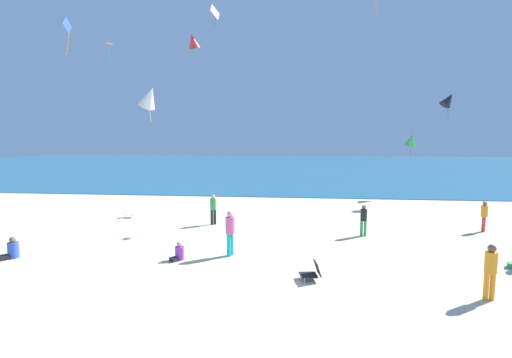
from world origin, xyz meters
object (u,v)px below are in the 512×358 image
object	(u,v)px
beach_chair_near_camera	(129,213)
kite_red	(193,41)
person_2	(230,230)
kite_green	(411,140)
kite_white	(149,97)
kite_orange	(109,44)
person_1	(213,207)
person_7	(179,253)
kite_black	(448,100)
kite_blue	(67,27)
kite_purple	(215,13)
person_3	(491,268)
person_5	(484,214)
beach_chair_far_left	(312,272)
person_6	(12,250)
person_4	(364,218)

from	to	relation	value
beach_chair_near_camera	kite_red	xyz separation A→B (m)	(2.78, 3.69, 10.05)
person_2	kite_green	xyz separation A→B (m)	(10.85, 15.08, 3.26)
kite_white	kite_orange	bearing A→B (deg)	125.79
beach_chair_near_camera	person_1	distance (m)	5.18
person_7	kite_black	world-z (taller)	kite_black
kite_blue	kite_purple	xyz separation A→B (m)	(5.31, 7.28, 2.74)
kite_purple	kite_white	bearing A→B (deg)	-105.63
person_2	person_3	distance (m)	8.28
beach_chair_near_camera	kite_black	bearing A→B (deg)	24.14
kite_blue	person_3	bearing A→B (deg)	-21.62
person_5	kite_black	size ratio (longest dim) A/B	0.73
person_1	kite_white	xyz separation A→B (m)	(-2.82, -0.88, 5.44)
beach_chair_far_left	person_6	size ratio (longest dim) A/B	0.88
beach_chair_near_camera	person_5	world-z (taller)	person_5
kite_blue	beach_chair_far_left	bearing A→B (deg)	-25.73
kite_orange	kite_white	bearing A→B (deg)	-54.21
person_1	person_3	distance (m)	12.30
person_1	kite_blue	size ratio (longest dim) A/B	0.90
person_6	kite_red	world-z (taller)	kite_red
person_1	person_2	size ratio (longest dim) A/B	0.90
person_6	kite_red	size ratio (longest dim) A/B	0.57
person_1	kite_blue	bearing A→B (deg)	-117.41
kite_red	beach_chair_near_camera	bearing A→B (deg)	-127.02
person_5	kite_black	xyz separation A→B (m)	(1.42, 8.68, 6.13)
kite_red	person_6	bearing A→B (deg)	-110.21
person_1	person_5	world-z (taller)	person_1
person_1	person_5	size ratio (longest dim) A/B	1.07
person_1	kite_red	xyz separation A→B (m)	(-2.22, 4.83, 9.42)
beach_chair_near_camera	kite_white	distance (m)	6.77
person_3	person_5	distance (m)	8.60
kite_purple	person_2	bearing A→B (deg)	-75.36
person_6	person_7	bearing A→B (deg)	133.19
person_2	kite_green	bearing A→B (deg)	77.13
beach_chair_near_camera	person_4	xyz separation A→B (m)	(12.21, -2.61, 0.56)
beach_chair_near_camera	kite_red	size ratio (longest dim) A/B	0.44
beach_chair_near_camera	person_6	bearing A→B (deg)	-96.45
person_4	kite_red	bearing A→B (deg)	68.33
kite_green	beach_chair_near_camera	bearing A→B (deg)	-152.73
person_4	kite_red	world-z (taller)	kite_red
kite_white	person_7	bearing A→B (deg)	-59.18
person_2	kite_orange	bearing A→B (deg)	153.31
person_2	person_5	bearing A→B (deg)	45.95
person_1	kite_white	size ratio (longest dim) A/B	0.86
beach_chair_far_left	person_3	bearing A→B (deg)	159.25
beach_chair_far_left	person_5	world-z (taller)	person_5
beach_chair_far_left	kite_purple	world-z (taller)	kite_purple
person_5	person_7	bearing A→B (deg)	-118.16
beach_chair_near_camera	beach_chair_far_left	distance (m)	12.65
kite_purple	person_5	bearing A→B (deg)	-22.14
person_2	kite_purple	world-z (taller)	kite_purple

